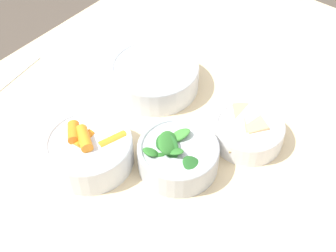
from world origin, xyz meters
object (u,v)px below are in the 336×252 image
(bowl_carrots, at_px, (90,149))
(bowl_cookies, at_px, (248,131))
(bowl_beans_hotdog, at_px, (155,76))
(bowl_greens, at_px, (178,155))

(bowl_carrots, relative_size, bowl_cookies, 1.16)
(bowl_beans_hotdog, bearing_deg, bowl_cookies, -91.36)
(bowl_greens, xyz_separation_m, bowl_cookies, (0.14, -0.07, -0.01))
(bowl_carrots, relative_size, bowl_beans_hotdog, 0.85)
(bowl_beans_hotdog, xyz_separation_m, bowl_cookies, (-0.01, -0.25, -0.00))
(bowl_beans_hotdog, bearing_deg, bowl_carrots, -170.01)
(bowl_greens, relative_size, bowl_cookies, 1.08)
(bowl_greens, bearing_deg, bowl_cookies, -25.92)
(bowl_beans_hotdog, height_order, bowl_cookies, bowl_beans_hotdog)
(bowl_carrots, relative_size, bowl_greens, 1.07)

